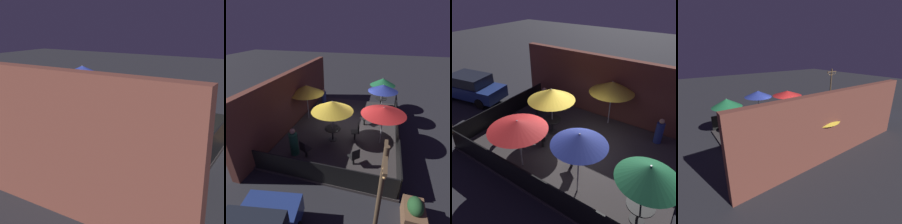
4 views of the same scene
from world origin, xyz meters
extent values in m
plane|color=#26262B|center=(0.00, 0.00, 0.00)|extent=(60.00, 60.00, 0.00)
cube|color=#383333|center=(0.00, 0.00, 0.06)|extent=(8.63, 6.06, 0.12)
cube|color=brown|center=(0.00, 3.26, 1.66)|extent=(10.23, 0.36, 3.31)
cube|color=black|center=(0.00, -2.98, 0.59)|extent=(8.43, 0.05, 0.95)
cube|color=black|center=(-4.27, 0.00, 0.59)|extent=(0.05, 5.86, 0.95)
cylinder|color=#B2B2B7|center=(3.44, -1.92, 1.23)|extent=(0.05, 0.05, 2.22)
cone|color=#1E6B3D|center=(3.44, -1.92, 2.10)|extent=(1.77, 1.77, 0.49)
cylinder|color=#B2B2B7|center=(-1.41, 0.32, 1.25)|extent=(0.05, 0.05, 2.26)
cone|color=gold|center=(-1.41, 0.32, 2.12)|extent=(2.12, 2.12, 0.52)
cylinder|color=#B2B2B7|center=(-1.04, -2.15, 1.16)|extent=(0.05, 0.05, 2.08)
cone|color=red|center=(-1.04, -2.15, 2.01)|extent=(2.17, 2.17, 0.36)
cylinder|color=#B2B2B7|center=(1.38, -1.99, 1.33)|extent=(0.05, 0.05, 2.41)
cone|color=#283893|center=(1.38, -1.99, 2.33)|extent=(1.77, 1.77, 0.40)
cylinder|color=#B2B2B7|center=(0.47, 2.55, 1.26)|extent=(0.05, 0.05, 2.28)
cone|color=gold|center=(0.47, 2.55, 2.13)|extent=(2.16, 2.16, 0.54)
cylinder|color=black|center=(3.44, -1.92, 0.13)|extent=(0.46, 0.46, 0.02)
cylinder|color=black|center=(3.44, -1.92, 0.46)|extent=(0.08, 0.08, 0.69)
cylinder|color=black|center=(3.44, -1.92, 0.82)|extent=(0.83, 0.83, 0.04)
cylinder|color=black|center=(-1.41, 0.32, 0.13)|extent=(0.46, 0.46, 0.02)
cylinder|color=black|center=(-1.41, 0.32, 0.46)|extent=(0.08, 0.08, 0.68)
cylinder|color=black|center=(-1.41, 0.32, 0.82)|extent=(0.83, 0.83, 0.04)
cube|color=black|center=(0.58, -1.10, 0.34)|extent=(0.11, 0.11, 0.44)
cube|color=black|center=(0.58, -1.10, 0.58)|extent=(0.56, 0.56, 0.04)
cube|color=black|center=(0.73, -1.21, 0.82)|extent=(0.26, 0.34, 0.44)
cube|color=black|center=(-2.95, -1.10, 0.33)|extent=(0.11, 0.11, 0.42)
cube|color=black|center=(-2.95, -1.10, 0.56)|extent=(0.57, 0.57, 0.04)
cube|color=black|center=(-3.08, -1.22, 0.80)|extent=(0.29, 0.31, 0.44)
cube|color=black|center=(-1.08, -0.82, 0.35)|extent=(0.10, 0.10, 0.46)
cube|color=black|center=(-1.08, -0.82, 0.60)|extent=(0.50, 0.50, 0.04)
cube|color=black|center=(-1.03, -0.99, 0.84)|extent=(0.39, 0.14, 0.44)
cube|color=black|center=(-3.06, 1.10, 0.34)|extent=(0.11, 0.11, 0.45)
cube|color=black|center=(-3.06, 1.10, 0.59)|extent=(0.53, 0.53, 0.04)
cube|color=black|center=(-3.22, 1.18, 0.83)|extent=(0.20, 0.37, 0.44)
cylinder|color=#236642|center=(-2.98, 1.74, 0.69)|extent=(0.51, 0.51, 1.14)
sphere|color=tan|center=(-2.98, 1.74, 1.38)|extent=(0.25, 0.25, 0.25)
cylinder|color=navy|center=(2.95, 2.34, 0.62)|extent=(0.48, 0.48, 0.99)
sphere|color=tan|center=(2.95, 2.34, 1.22)|extent=(0.22, 0.22, 0.22)
cube|color=navy|center=(-7.78, 0.49, 0.67)|extent=(4.42, 2.40, 0.70)
cube|color=#1E232D|center=(-7.78, 0.49, 1.32)|extent=(2.54, 1.94, 0.60)
cylinder|color=black|center=(-6.64, 1.51, 0.32)|extent=(0.66, 0.29, 0.64)
cylinder|color=black|center=(-6.36, -0.08, 0.32)|extent=(0.66, 0.29, 0.64)
cylinder|color=black|center=(-9.20, 1.06, 0.32)|extent=(0.66, 0.29, 0.64)
camera|label=1|loc=(-6.21, 8.11, 4.25)|focal=50.00mm
camera|label=2|loc=(-8.83, -2.01, 5.72)|focal=28.00mm
camera|label=3|loc=(3.90, -6.50, 6.27)|focal=35.00mm
camera|label=4|loc=(6.16, 8.16, 4.97)|focal=28.00mm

